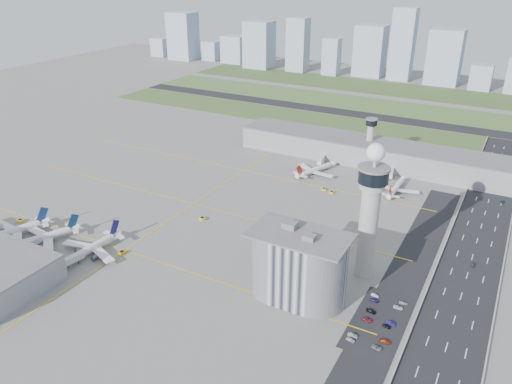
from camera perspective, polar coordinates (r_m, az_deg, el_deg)
The scene contains 59 objects.
ground at distance 260.24m, azimuth -3.74°, elevation -5.86°, with size 1000.00×1000.00×0.00m, color gray.
grass_strip_0 at distance 455.83m, azimuth 9.44°, elevation 7.69°, with size 480.00×50.00×0.08m, color #44622E.
grass_strip_1 at distance 524.61m, azimuth 12.31°, elevation 9.75°, with size 480.00×60.00×0.08m, color #476932.
grass_strip_2 at distance 599.61m, azimuth 14.67°, elevation 11.40°, with size 480.00×70.00×0.08m, color #415528.
runway at distance 489.53m, azimuth 10.95°, elevation 8.79°, with size 480.00×22.00×0.10m, color black.
highway at distance 229.85m, azimuth 21.95°, elevation -12.57°, with size 28.00×500.00×0.10m, color black.
barrier_left at distance 230.40m, azimuth 18.50°, elevation -11.68°, with size 0.60×500.00×1.20m, color #9E9E99.
barrier_right at distance 229.52m, azimuth 25.48°, elevation -13.19°, with size 0.60×500.00×1.20m, color #9E9E99.
landside_road at distance 224.01m, azimuth 15.15°, elevation -12.54°, with size 18.00×260.00×0.08m, color black.
parking_lot at distance 214.95m, azimuth 13.77°, elevation -14.18°, with size 20.00×44.00×0.10m, color black.
taxiway_line_h_0 at distance 262.25m, azimuth -14.76°, elevation -6.47°, with size 260.00×0.60×0.01m, color yellow.
taxiway_line_h_1 at distance 302.03m, azimuth -7.13°, elevation -1.38°, with size 260.00×0.60×0.01m, color yellow.
taxiway_line_h_2 at distance 347.65m, azimuth -1.41°, elevation 2.47°, with size 260.00×0.60×0.01m, color yellow.
taxiway_line_v at distance 302.03m, azimuth -7.13°, elevation -1.38°, with size 0.60×260.00×0.01m, color yellow.
control_tower at distance 224.15m, azimuth 12.91°, elevation -1.68°, with size 14.00×14.00×64.50m.
secondary_tower at distance 367.74m, azimuth 12.92°, elevation 6.24°, with size 8.60×8.60×31.90m.
admin_building at distance 214.77m, azimuth 4.88°, elevation -8.43°, with size 42.00×24.00×33.50m.
terminal_pier at distance 367.10m, azimuth 14.16°, elevation 4.27°, with size 210.00×32.00×15.80m.
airplane_near_a at distance 291.77m, azimuth -26.59°, elevation -3.74°, with size 42.55×36.17×11.91m, color white, non-canonical shape.
airplane_near_b at distance 279.19m, azimuth -23.58°, elevation -4.47°, with size 40.88×34.75×11.45m, color white, non-canonical shape.
airplane_near_c at distance 260.02m, azimuth -18.73°, elevation -5.84°, with size 41.18×35.00×11.53m, color white, non-canonical shape.
airplane_far_a at distance 343.30m, azimuth 6.88°, elevation 2.91°, with size 36.57×31.09×10.24m, color white, non-canonical shape.
airplane_far_b at distance 326.81m, azimuth 15.79°, elevation 0.87°, with size 34.39×29.23×9.63m, color white, non-canonical shape.
jet_bridge_near_1 at distance 273.95m, azimuth -25.91°, elevation -6.22°, with size 14.00×3.00×5.70m, color silver, non-canonical shape.
jet_bridge_near_2 at distance 252.27m, azimuth -21.80°, elevation -8.16°, with size 14.00×3.00×5.70m, color silver, non-canonical shape.
jet_bridge_far_0 at distance 365.08m, azimuth 7.66°, elevation 3.86°, with size 14.00×3.00×5.70m, color silver, non-canonical shape.
jet_bridge_far_1 at distance 351.80m, azimuth 15.23°, elevation 2.34°, with size 14.00×3.00×5.70m, color silver, non-canonical shape.
tug_0 at distance 308.76m, azimuth -25.36°, elevation -2.97°, with size 2.33×3.39×1.97m, color yellow, non-canonical shape.
tug_1 at distance 268.33m, azimuth -17.70°, elevation -5.88°, with size 2.09×3.04×1.77m, color gold, non-canonical shape.
tug_2 at distance 258.73m, azimuth -15.07°, elevation -6.71°, with size 2.38×3.46×2.01m, color orange, non-canonical shape.
tug_3 at distance 282.95m, azimuth -6.17°, elevation -3.02°, with size 2.33×3.38×1.97m, color yellow, non-canonical shape.
tug_4 at distance 320.19m, azimuth 7.73°, elevation 0.34°, with size 1.99×2.90×1.68m, color yellow, non-canonical shape.
tug_5 at distance 316.51m, azimuth 8.62°, elevation -0.02°, with size 1.98×2.88×1.67m, color gold, non-canonical shape.
car_lot_0 at distance 203.49m, azimuth 10.76°, elevation -16.25°, with size 1.46×3.63×1.24m, color #BABABD.
car_lot_1 at distance 205.51m, azimuth 10.98°, elevation -15.77°, with size 1.38×3.95×1.30m, color gray.
car_lot_2 at distance 214.04m, azimuth 12.61°, elevation -14.06°, with size 1.91×4.15×1.15m, color maroon.
car_lot_3 at distance 218.73m, azimuth 13.02°, elevation -13.12°, with size 1.68×4.12×1.20m, color black.
car_lot_4 at distance 224.98m, azimuth 13.38°, elevation -11.94°, with size 1.49×3.70×1.26m, color #19115C.
car_lot_5 at distance 228.02m, azimuth 13.43°, elevation -11.41°, with size 1.16×3.33×1.10m, color white.
car_lot_6 at distance 202.20m, azimuth 13.63°, elevation -16.91°, with size 1.87×4.06×1.13m, color gray.
car_lot_7 at distance 205.56m, azimuth 14.55°, elevation -16.19°, with size 1.77×4.37×1.27m, color #992911.
car_lot_8 at distance 212.72m, azimuth 14.70°, elevation -14.60°, with size 1.34×3.33×1.13m, color black.
car_lot_9 at distance 214.33m, azimuth 15.12°, elevation -14.28°, with size 1.40×4.00×1.32m, color navy.
car_lot_10 at distance 223.50m, azimuth 15.94°, elevation -12.58°, with size 1.89×4.09×1.14m, color silver.
car_lot_11 at distance 226.57m, azimuth 16.49°, elevation -12.08°, with size 1.51×3.72×1.08m, color #AAAAAA.
car_hw_1 at distance 263.17m, azimuth 23.53°, elevation -7.62°, with size 1.26×3.62×1.19m, color black.
car_hw_2 at distance 336.16m, azimuth 26.32°, elevation -1.00°, with size 1.97×4.28×1.19m, color navy.
car_hw_4 at distance 390.72m, azimuth 24.86°, elevation 2.77°, with size 1.41×3.50×1.19m, color slate.
skyline_bldg_0 at distance 796.84m, azimuth -10.87°, elevation 15.96°, with size 24.05×19.24×26.50m, color #9EADC1.
skyline_bldg_1 at distance 762.42m, azimuth -8.34°, elevation 17.22°, with size 37.63×30.10×65.60m, color #9EADC1.
skyline_bldg_2 at distance 752.50m, azimuth -5.12°, elevation 15.78°, with size 22.81×18.25×26.79m, color #9EADC1.
skyline_bldg_3 at distance 732.16m, azimuth -2.46°, elevation 16.00°, with size 32.30×25.84×36.93m, color #9EADC1.
skyline_bldg_4 at distance 692.85m, azimuth 0.36°, elevation 16.48°, with size 35.81×28.65×60.36m, color #9EADC1.
skyline_bldg_5 at distance 672.47m, azimuth 4.80°, elevation 16.42°, with size 25.49×20.39×66.89m, color #9EADC1.
skyline_bldg_6 at distance 654.82m, azimuth 8.61°, elevation 15.04°, with size 20.04×16.03×45.20m, color #9EADC1.
skyline_bldg_7 at distance 657.90m, azimuth 12.91°, elevation 15.46°, with size 35.76×28.61×61.22m, color #9EADC1.
skyline_bldg_8 at distance 641.18m, azimuth 16.41°, elevation 15.87°, with size 26.33×21.06×83.39m, color #9EADC1.
skyline_bldg_9 at distance 634.44m, azimuth 20.77°, elevation 14.21°, with size 36.96×29.57×62.11m, color #9EADC1.
skyline_bldg_10 at distance 624.22m, azimuth 24.32°, elevation 11.86°, with size 23.01×18.41×27.75m, color #9EADC1.
Camera 1 is at (122.19, -187.02, 133.49)m, focal length 35.00 mm.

